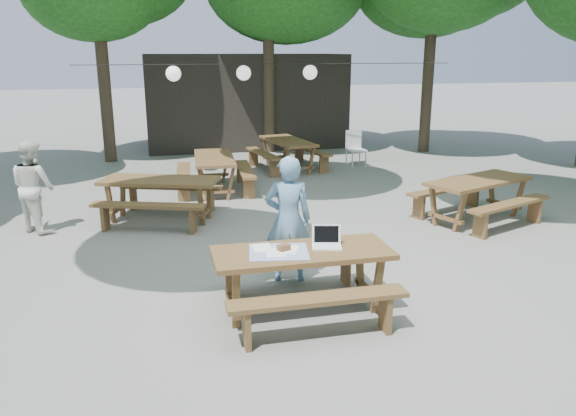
% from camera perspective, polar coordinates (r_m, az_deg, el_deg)
% --- Properties ---
extents(ground, '(80.00, 80.00, 0.00)m').
position_cam_1_polar(ground, '(8.13, 3.90, -5.25)').
color(ground, slate).
rests_on(ground, ground).
extents(pavilion, '(6.00, 3.00, 2.80)m').
position_cam_1_polar(pavilion, '(18.02, -4.50, 10.88)').
color(pavilion, black).
rests_on(pavilion, ground).
extents(main_picnic_table, '(2.00, 1.58, 0.75)m').
position_cam_1_polar(main_picnic_table, '(6.43, 1.45, -7.34)').
color(main_picnic_table, '#503B1C').
rests_on(main_picnic_table, ground).
extents(picnic_table_nw, '(2.31, 2.12, 0.75)m').
position_cam_1_polar(picnic_table_nw, '(10.10, -12.82, 0.89)').
color(picnic_table_nw, '#503B1C').
rests_on(picnic_table_nw, ground).
extents(picnic_table_ne, '(2.35, 2.16, 0.75)m').
position_cam_1_polar(picnic_table_ne, '(10.38, 18.66, 0.83)').
color(picnic_table_ne, '#503B1C').
rests_on(picnic_table_ne, ground).
extents(picnic_table_far_w, '(1.69, 2.04, 0.75)m').
position_cam_1_polar(picnic_table_far_w, '(12.04, -7.46, 3.51)').
color(picnic_table_far_w, '#503B1C').
rests_on(picnic_table_far_w, ground).
extents(picnic_table_far_e, '(1.88, 2.14, 0.75)m').
position_cam_1_polar(picnic_table_far_e, '(14.17, -0.03, 5.49)').
color(picnic_table_far_e, '#503B1C').
rests_on(picnic_table_far_e, ground).
extents(woman, '(0.66, 0.50, 1.65)m').
position_cam_1_polar(woman, '(7.17, 0.01, -1.17)').
color(woman, '#6590B8').
rests_on(woman, ground).
extents(second_person, '(0.93, 0.93, 1.53)m').
position_cam_1_polar(second_person, '(10.08, -24.45, 2.02)').
color(second_person, silver).
rests_on(second_person, ground).
extents(plastic_chair, '(0.47, 0.47, 0.90)m').
position_cam_1_polar(plastic_chair, '(14.84, 6.91, 5.32)').
color(plastic_chair, silver).
rests_on(plastic_chair, ground).
extents(laptop, '(0.38, 0.33, 0.24)m').
position_cam_1_polar(laptop, '(6.42, 3.94, -3.36)').
color(laptop, white).
rests_on(laptop, main_picnic_table).
extents(tabletop_clutter, '(0.73, 0.65, 0.08)m').
position_cam_1_polar(tabletop_clutter, '(6.24, -0.89, -4.37)').
color(tabletop_clutter, '#3559B5').
rests_on(tabletop_clutter, main_picnic_table).
extents(paper_lanterns, '(9.00, 0.34, 0.38)m').
position_cam_1_polar(paper_lanterns, '(13.42, -4.47, 13.53)').
color(paper_lanterns, black).
rests_on(paper_lanterns, ground).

